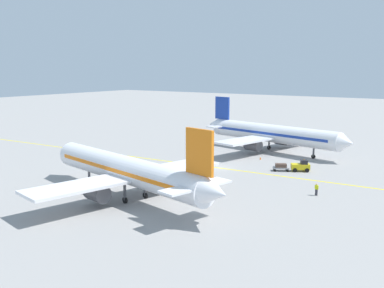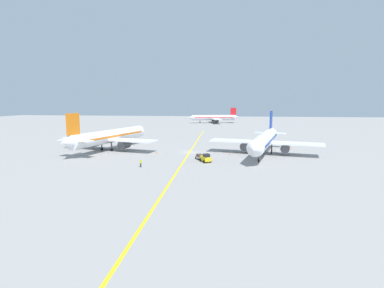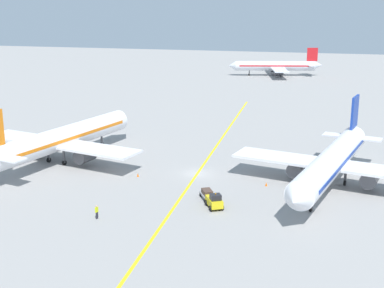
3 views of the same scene
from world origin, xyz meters
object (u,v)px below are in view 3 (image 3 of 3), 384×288
Objects in this scene: airplane_at_gate at (62,139)px; airplane_adjacent_stand at (332,161)px; baggage_tug_white at (214,201)px; traffic_cone_mid_apron at (138,175)px; baggage_cart_trailing at (207,193)px; airplane_distant_taxiing at (276,66)px; traffic_cone_near_nose at (266,184)px; ground_crew_worker at (97,212)px.

airplane_adjacent_stand is at bearing -2.49° from airplane_at_gate.
airplane_adjacent_stand is 18.29m from baggage_tug_white.
baggage_tug_white is 6.09× the size of traffic_cone_mid_apron.
baggage_tug_white is at bearing -61.03° from baggage_cart_trailing.
airplane_distant_taxiing reaches higher than traffic_cone_near_nose.
airplane_at_gate is 30.91m from baggage_tug_white.
ground_crew_worker is 3.05× the size of traffic_cone_mid_apron.
airplane_distant_taxiing is 9.45× the size of baggage_tug_white.
ground_crew_worker is 3.05× the size of traffic_cone_near_nose.
traffic_cone_near_nose is at bearing 42.89° from ground_crew_worker.
airplane_adjacent_stand reaches higher than airplane_distant_taxiing.
airplane_at_gate is 41.59m from airplane_adjacent_stand.
airplane_adjacent_stand reaches higher than traffic_cone_near_nose.
airplane_adjacent_stand is 114.05m from airplane_distant_taxiing.
traffic_cone_near_nose is (32.92, -3.63, -3.43)m from airplane_at_gate.
airplane_distant_taxiing is 114.75m from traffic_cone_near_nose.
airplane_distant_taxiing is 18.85× the size of ground_crew_worker.
ground_crew_worker is (-26.51, -18.43, -2.80)m from airplane_adjacent_stand.
baggage_tug_white is 3.30m from baggage_cart_trailing.
ground_crew_worker is at bearing -138.75° from baggage_cart_trailing.
airplane_at_gate is at bearing 126.64° from ground_crew_worker.
traffic_cone_mid_apron is at bearing -93.88° from airplane_distant_taxiing.
airplane_adjacent_stand is 32.40m from ground_crew_worker.
traffic_cone_mid_apron is (-11.84, 6.25, -0.49)m from baggage_cart_trailing.
traffic_cone_mid_apron is at bearing 145.78° from baggage_tug_white.
ground_crew_worker is at bearing -53.36° from airplane_at_gate.
airplane_distant_taxiing reaches higher than traffic_cone_mid_apron.
ground_crew_worker is (-12.66, -6.81, 0.01)m from baggage_tug_white.
airplane_at_gate is at bearing 158.03° from baggage_cart_trailing.
airplane_adjacent_stand is at bearing -80.15° from airplane_distant_taxiing.
baggage_tug_white is 14.38m from ground_crew_worker.
airplane_at_gate is at bearing 154.16° from baggage_tug_white.
baggage_tug_white is (27.70, -13.42, -2.81)m from airplane_at_gate.
traffic_cone_near_nose and traffic_cone_mid_apron have the same top height.
ground_crew_worker is 24.41m from traffic_cone_near_nose.
baggage_cart_trailing is at bearing -150.53° from airplane_adjacent_stand.
airplane_adjacent_stand reaches higher than baggage_cart_trailing.
ground_crew_worker is at bearing -145.19° from airplane_adjacent_stand.
baggage_cart_trailing is (26.11, -10.53, -2.95)m from airplane_at_gate.
airplane_adjacent_stand reaches higher than ground_crew_worker.
baggage_tug_white is 16.26m from traffic_cone_mid_apron.
airplane_distant_taxiing is at bearing 95.44° from traffic_cone_near_nose.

